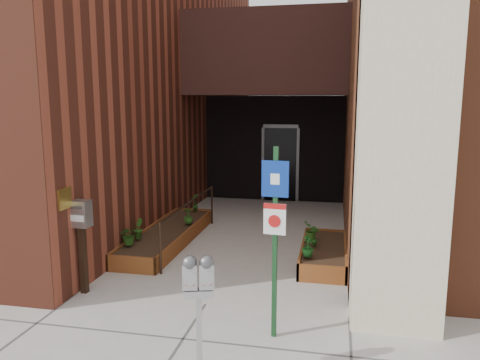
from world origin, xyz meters
The scene contains 15 objects.
ground centered at (0.00, 0.00, 0.00)m, with size 80.00×80.00×0.00m, color #9E9991.
architecture centered at (-0.18, 6.89, 4.98)m, with size 20.00×14.60×10.00m.
planter_left centered at (-1.55, 2.70, 0.13)m, with size 0.90×3.60×0.30m.
planter_right centered at (1.60, 2.20, 0.13)m, with size 0.80×2.20×0.30m.
handrail centered at (-1.05, 2.65, 0.75)m, with size 0.04×3.34×0.90m.
parking_meter centered at (0.48, -1.88, 1.08)m, with size 0.32×0.19×1.39m.
sign_post centered at (1.07, -0.71, 1.44)m, with size 0.32×0.09×2.34m.
payment_dropbox centered at (-1.90, 0.04, 1.03)m, with size 0.29×0.23×1.43m.
shrub_left_a centered at (-1.85, 1.53, 0.48)m, with size 0.32×0.32×0.36m, color #235016.
shrub_left_b centered at (-1.85, 1.92, 0.49)m, with size 0.21×0.21×0.38m, color #2A5D1A.
shrub_left_c centered at (-1.25, 3.13, 0.47)m, with size 0.19×0.19×0.34m, color #255418.
shrub_left_d centered at (-1.46, 4.30, 0.50)m, with size 0.22×0.22×0.41m, color #255518.
shrub_right_a centered at (1.35, 1.51, 0.47)m, with size 0.20×0.20×0.35m, color #18571D.
shrub_right_b centered at (1.43, 2.13, 0.49)m, with size 0.20×0.20×0.38m, color #1D5117.
shrub_right_c centered at (1.35, 2.51, 0.47)m, with size 0.30×0.30×0.34m, color #2C611B.
Camera 1 is at (1.75, -6.03, 2.87)m, focal length 35.00 mm.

